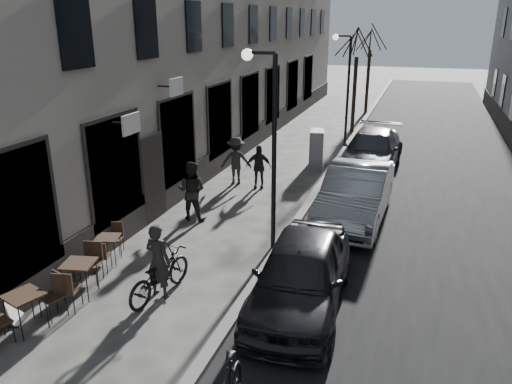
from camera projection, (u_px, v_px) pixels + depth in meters
The scene contains 19 objects.
road at pixel (428, 162), 21.06m from camera, with size 7.30×60.00×0.00m, color black.
kerb at pixel (342, 154), 22.14m from camera, with size 0.25×60.00×0.12m, color #65625E.
streetlamp_near at pixel (268, 130), 12.28m from camera, with size 0.90×0.28×5.09m.
streetlamp_far at pixel (345, 78), 23.02m from camera, with size 0.90×0.28×5.09m.
tree_near at pixel (358, 41), 25.18m from camera, with size 2.40×2.40×5.70m.
tree_far at pixel (371, 37), 30.55m from camera, with size 2.40×2.40×5.70m.
bistro_set_a at pixel (26, 308), 9.62m from camera, with size 0.89×1.62×0.93m.
bistro_set_b at pixel (80, 275), 10.84m from camera, with size 0.78×1.64×0.94m.
bistro_set_c at pixel (108, 247), 12.37m from camera, with size 0.73×1.40×0.80m.
sign_board at pixel (13, 297), 10.01m from camera, with size 0.56×0.74×1.17m.
utility_cabinet at pixel (316, 149), 20.25m from camera, with size 0.55×1.00×1.51m, color slate.
bicycle at pixel (159, 274), 10.81m from camera, with size 0.69×1.97×1.04m, color black.
cyclist_rider at pixel (158, 261), 10.70m from camera, with size 0.62×0.41×1.69m, color black.
pedestrian_near at pixel (192, 191), 14.87m from camera, with size 0.88×0.68×1.81m, color black.
pedestrian_mid at pixel (236, 160), 18.14m from camera, with size 1.12×0.64×1.73m, color #272422.
pedestrian_far at pixel (259, 167), 17.70m from camera, with size 0.91×0.38×1.56m, color black.
car_near at pixel (301, 274), 10.30m from camera, with size 1.81×4.49×1.53m, color black.
car_mid at pixel (356, 194), 14.84m from camera, with size 1.73×4.96×1.63m, color #979AA0.
car_far at pixel (372, 151), 19.91m from camera, with size 2.13×5.23×1.52m, color #33353C.
Camera 1 is at (3.41, -5.56, 5.78)m, focal length 35.00 mm.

